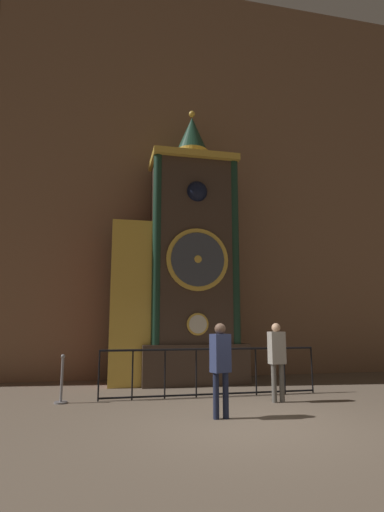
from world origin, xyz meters
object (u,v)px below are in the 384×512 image
clock_tower (181,268)px  visitor_near (220,361)px  stanchion_post (61,387)px  visitor_far (277,354)px

clock_tower → visitor_near: clock_tower is taller
visitor_near → stanchion_post: bearing=125.1°
clock_tower → visitor_near: size_ratio=4.98×
visitor_far → visitor_near: bearing=-148.7°
clock_tower → visitor_far: (1.55, -3.17, -2.30)m
visitor_far → clock_tower: bearing=111.6°
clock_tower → visitor_far: size_ratio=4.98×
clock_tower → visitor_near: 4.92m
clock_tower → stanchion_post: clock_tower is taller
visitor_near → stanchion_post: size_ratio=1.66×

